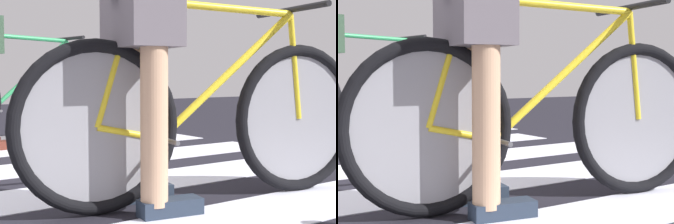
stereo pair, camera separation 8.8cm
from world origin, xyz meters
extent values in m
torus|color=black|center=(0.54, -1.03, 0.38)|extent=(0.71, 0.18, 0.72)
torus|color=black|center=(1.54, -1.21, 0.38)|extent=(0.71, 0.18, 0.72)
cylinder|color=gray|center=(0.54, -1.03, 0.38)|extent=(0.60, 0.11, 0.61)
cylinder|color=gray|center=(1.54, -1.21, 0.38)|extent=(0.60, 0.11, 0.61)
cylinder|color=yellow|center=(1.09, -1.13, 0.89)|extent=(0.79, 0.18, 0.05)
cylinder|color=yellow|center=(1.15, -1.14, 0.60)|extent=(0.70, 0.16, 0.59)
cylinder|color=yellow|center=(0.75, -1.07, 0.61)|extent=(0.16, 0.06, 0.59)
cylinder|color=yellow|center=(0.67, -1.06, 0.35)|extent=(0.29, 0.08, 0.09)
cylinder|color=yellow|center=(0.62, -1.04, 0.64)|extent=(0.19, 0.06, 0.53)
cylinder|color=yellow|center=(1.51, -1.21, 0.63)|extent=(0.09, 0.04, 0.50)
cylinder|color=black|center=(1.48, -1.20, 0.90)|extent=(0.12, 0.52, 0.03)
cylinder|color=#4C4C51|center=(0.81, -1.08, 0.32)|extent=(0.08, 0.34, 0.02)
cylinder|color=tan|center=(0.75, -0.93, 0.50)|extent=(0.11, 0.11, 0.87)
cylinder|color=tan|center=(0.70, -1.20, 0.50)|extent=(0.11, 0.11, 0.87)
cube|color=#625B63|center=(0.72, -1.06, 0.84)|extent=(0.29, 0.44, 0.28)
cube|color=#242F40|center=(0.82, -0.94, 0.06)|extent=(0.27, 0.15, 0.07)
cube|color=#242F40|center=(0.77, -1.21, 0.06)|extent=(0.27, 0.15, 0.07)
torus|color=black|center=(1.50, 1.24, 0.38)|extent=(0.72, 0.15, 0.72)
cylinder|color=gray|center=(1.50, 1.24, 0.38)|extent=(0.60, 0.08, 0.61)
cylinder|color=#298B51|center=(1.04, 1.18, 0.89)|extent=(0.80, 0.14, 0.05)
cylinder|color=#298B51|center=(1.10, 1.19, 0.60)|extent=(0.70, 0.12, 0.59)
cylinder|color=#298B51|center=(1.47, 1.24, 0.63)|extent=(0.09, 0.04, 0.50)
cylinder|color=black|center=(1.44, 1.23, 0.90)|extent=(0.09, 0.52, 0.03)
cube|color=#502219|center=(0.76, 1.00, 0.06)|extent=(0.27, 0.13, 0.07)
camera|label=1|loc=(-0.42, -2.87, 0.59)|focal=54.79mm
camera|label=2|loc=(-0.34, -2.87, 0.59)|focal=54.79mm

